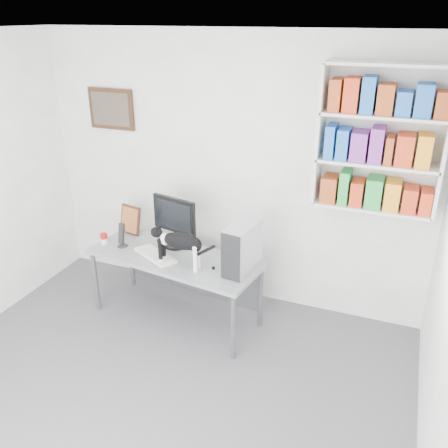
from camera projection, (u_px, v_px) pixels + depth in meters
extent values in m
cube|color=#535257|center=(133.00, 419.00, 3.58)|extent=(4.00, 4.00, 0.01)
cube|color=white|center=(93.00, 37.00, 2.48)|extent=(4.00, 4.00, 0.01)
cube|color=white|center=(229.00, 173.00, 4.73)|extent=(4.00, 0.01, 2.70)
cube|color=silver|center=(380.00, 140.00, 3.93)|extent=(1.03, 0.28, 1.24)
cube|color=#422515|center=(111.00, 109.00, 4.91)|extent=(0.52, 0.04, 0.42)
cube|color=slate|center=(176.00, 287.00, 4.65)|extent=(1.74, 0.86, 0.70)
cube|color=black|center=(175.00, 222.00, 4.60)|extent=(0.53, 0.33, 0.52)
cube|color=silver|center=(155.00, 255.00, 4.48)|extent=(0.50, 0.38, 0.04)
cube|color=#B7B6BB|center=(242.00, 248.00, 4.19)|extent=(0.25, 0.46, 0.44)
cylinder|color=black|center=(122.00, 235.00, 4.65)|extent=(0.14, 0.14, 0.25)
cube|color=#422515|center=(130.00, 219.00, 4.92)|extent=(0.27, 0.15, 0.31)
cylinder|color=#AD100E|center=(104.00, 238.00, 4.74)|extent=(0.09, 0.09, 0.10)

